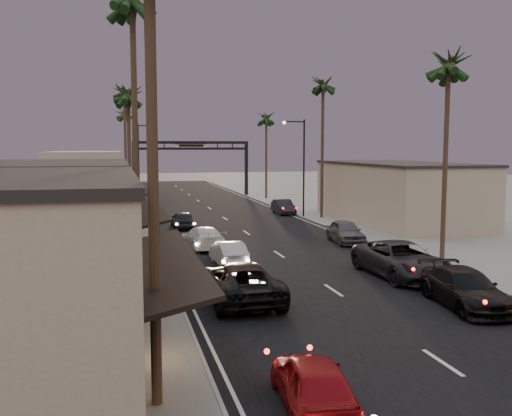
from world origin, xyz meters
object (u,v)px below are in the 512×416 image
arch (191,155)px  palm_ra (449,57)px  oncoming_silver (228,253)px  streetlight_left (141,158)px  palm_rc (266,115)px  palm_lc (128,89)px  palm_ld (124,88)px  oncoming_red (313,382)px  curbside_near (401,260)px  curbside_black (465,288)px  oncoming_pickup (239,281)px  streetlight_right (301,160)px  palm_rb (323,80)px  palm_far (124,112)px

arch → palm_ra: (8.60, -46.00, 5.91)m
palm_ra → oncoming_silver: palm_ra is taller
streetlight_left → palm_rc: (15.52, 6.00, 5.14)m
palm_lc → palm_rc: size_ratio=1.00×
palm_ld → palm_lc: bearing=-90.0°
oncoming_red → curbside_near: bearing=-119.8°
oncoming_silver → curbside_black: size_ratio=0.77×
oncoming_silver → oncoming_pickup: bearing=80.1°
oncoming_silver → curbside_near: 9.30m
arch → palm_ld: 18.61m
palm_rc → palm_ra: bearing=-90.0°
palm_ra → curbside_black: 14.50m
streetlight_right → curbside_black: 30.25m
oncoming_silver → palm_lc: bearing=-66.6°
palm_ld → palm_ra: bearing=-61.0°
palm_ld → palm_rb: 20.42m
palm_lc → oncoming_pickup: palm_lc is taller
curbside_near → palm_rc: bearing=82.5°
oncoming_silver → arch: bearing=-97.2°
streetlight_left → palm_ra: bearing=-65.5°
streetlight_left → palm_ld: size_ratio=0.63×
palm_ld → palm_rc: (17.20, 9.00, -1.95)m
streetlight_left → palm_ra: size_ratio=0.68×
palm_far → curbside_near: palm_far is taller
oncoming_pickup → curbside_near: bearing=-165.7°
streetlight_right → palm_rc: palm_rc is taller
oncoming_red → curbside_near: 15.61m
arch → palm_ra: size_ratio=1.15×
arch → palm_ld: (-8.60, -15.00, 6.88)m
curbside_black → palm_ld: bearing=114.0°
oncoming_silver → palm_rc: bearing=-110.2°
palm_rb → oncoming_pickup: bearing=-117.0°
palm_ra → oncoming_pickup: size_ratio=2.16×
curbside_black → palm_far: bearing=107.4°
streetlight_left → palm_far: size_ratio=0.68×
curbside_near → palm_ld: bearing=108.8°
arch → curbside_near: 49.68m
palm_far → palm_ld: bearing=-90.7°
palm_ld → palm_far: bearing=89.3°
palm_ld → palm_rb: bearing=-32.6°
palm_rc → oncoming_red: (-13.43, -55.95, -9.78)m
palm_lc → palm_rb: bearing=24.9°
palm_lc → oncoming_red: 29.85m
streetlight_left → oncoming_silver: streetlight_left is taller
palm_lc → palm_ra: (17.20, -12.00, 0.97)m
palm_far → palm_rc: bearing=-39.6°
streetlight_left → palm_ra: (15.52, -34.00, 6.11)m
palm_far → oncoming_red: palm_far is taller
streetlight_right → palm_ra: 21.94m
palm_ra → palm_rc: palm_ra is taller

